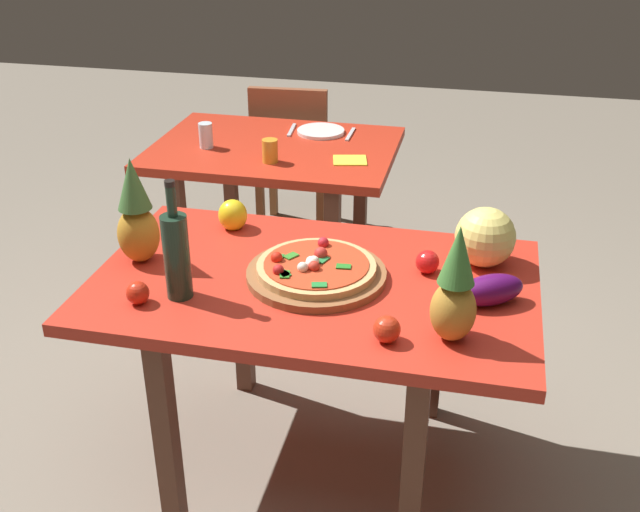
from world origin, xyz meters
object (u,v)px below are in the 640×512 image
at_px(drinking_glass_water, 206,135).
at_px(knife_utensil, 350,134).
at_px(pineapple_right, 455,290).
at_px(drinking_glass_juice, 270,151).
at_px(wine_bottle, 177,254).
at_px(bell_pepper, 233,215).
at_px(eggplant, 491,290).
at_px(napkin_folded, 350,160).
at_px(tomato_near_board, 427,262).
at_px(pizza, 315,266).
at_px(tomato_at_corner, 387,329).
at_px(dinner_plate, 321,131).
at_px(pineapple_left, 136,216).
at_px(melon, 485,237).
at_px(display_table, 314,304).
at_px(background_table, 275,168).
at_px(pizza_board, 316,274).
at_px(tomato_by_bottle, 138,293).
at_px(fork_utensil, 292,130).

bearing_deg(drinking_glass_water, knife_utensil, 27.60).
relative_size(pineapple_right, drinking_glass_juice, 3.36).
bearing_deg(wine_bottle, drinking_glass_water, 106.96).
bearing_deg(wine_bottle, bell_pepper, 89.48).
relative_size(eggplant, napkin_folded, 1.43).
height_order(tomato_near_board, drinking_glass_water, drinking_glass_water).
relative_size(pizza, tomato_at_corner, 4.94).
xyz_separation_m(drinking_glass_juice, dinner_plate, (0.12, 0.42, -0.04)).
xyz_separation_m(pineapple_left, bell_pepper, (0.21, 0.29, -0.10)).
xyz_separation_m(pineapple_left, melon, (1.06, 0.21, -0.06)).
xyz_separation_m(display_table, knife_utensil, (-0.15, 1.36, 0.09)).
bearing_deg(background_table, tomato_at_corner, -63.47).
bearing_deg(pizza_board, eggplant, -4.00).
distance_m(pizza_board, tomato_by_bottle, 0.53).
distance_m(background_table, pineapple_right, 1.65).
bearing_deg(eggplant, wine_bottle, -170.04).
xyz_separation_m(background_table, wine_bottle, (0.09, -1.33, 0.24)).
bearing_deg(melon, pizza_board, -157.30).
relative_size(tomato_near_board, knife_utensil, 0.41).
height_order(knife_utensil, napkin_folded, knife_utensil).
bearing_deg(tomato_near_board, drinking_glass_water, 138.67).
relative_size(display_table, pineapple_right, 4.06).
xyz_separation_m(wine_bottle, tomato_at_corner, (0.62, -0.10, -0.10)).
bearing_deg(eggplant, melon, 96.70).
height_order(pineapple_left, melon, pineapple_left).
xyz_separation_m(display_table, pizza, (0.00, 0.01, 0.13)).
bearing_deg(pineapple_left, tomato_at_corner, -18.91).
height_order(display_table, pineapple_left, pineapple_left).
relative_size(melon, fork_utensil, 1.04).
distance_m(wine_bottle, eggplant, 0.90).
bearing_deg(tomato_by_bottle, pineapple_left, 113.00).
xyz_separation_m(tomato_by_bottle, napkin_folded, (0.37, 1.27, -0.03)).
relative_size(display_table, background_table, 1.25).
relative_size(pizza, pineapple_right, 1.10).
bearing_deg(tomato_at_corner, knife_utensil, 103.98).
distance_m(background_table, napkin_folded, 0.40).
relative_size(bell_pepper, tomato_by_bottle, 1.63).
bearing_deg(melon, napkin_folded, 125.46).
height_order(pineapple_left, tomato_at_corner, pineapple_left).
relative_size(tomato_by_bottle, drinking_glass_juice, 0.68).
xyz_separation_m(wine_bottle, drinking_glass_water, (-0.38, 1.24, -0.08)).
bearing_deg(drinking_glass_water, fork_utensil, 44.97).
height_order(eggplant, dinner_plate, eggplant).
bearing_deg(display_table, pizza_board, 51.62).
relative_size(background_table, tomato_near_board, 14.68).
distance_m(background_table, bell_pepper, 0.87).
bearing_deg(napkin_folded, wine_bottle, -102.71).
bearing_deg(dinner_plate, tomato_by_bottle, -96.09).
bearing_deg(pizza_board, tomato_near_board, 18.75).
relative_size(background_table, pineapple_left, 3.13).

